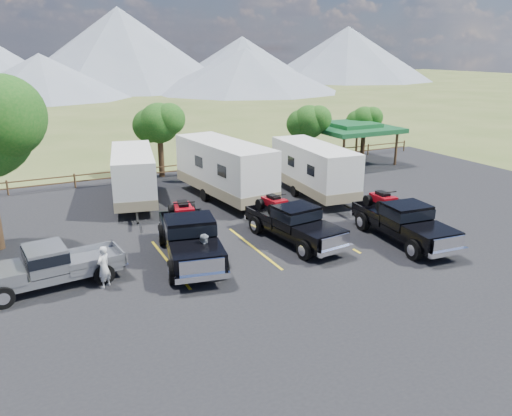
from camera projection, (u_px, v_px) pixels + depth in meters
name	position (u px, v px, depth m)	size (l,w,h in m)	color
ground	(340.00, 273.00, 20.41)	(320.00, 320.00, 0.00)	#435423
asphalt_lot	(302.00, 248.00, 22.97)	(44.00, 34.00, 0.04)	black
stall_lines	(291.00, 240.00, 23.81)	(12.12, 5.50, 0.01)	gold
tree_ne_a	(309.00, 122.00, 37.66)	(3.11, 2.92, 4.76)	black
tree_ne_b	(364.00, 120.00, 41.14)	(2.77, 2.59, 4.27)	black
tree_north	(159.00, 123.00, 34.64)	(3.46, 3.24, 5.25)	black
rail_fence	(216.00, 164.00, 36.88)	(36.12, 0.12, 1.00)	brown
pavilion	(352.00, 128.00, 39.55)	(6.20, 6.20, 3.22)	brown
mountain_range	(19.00, 53.00, 105.38)	(209.00, 71.00, 20.00)	slate
rig_left	(189.00, 236.00, 21.46)	(3.27, 6.84, 2.19)	black
rig_center	(293.00, 222.00, 23.47)	(2.66, 6.15, 1.99)	black
rig_right	(402.00, 220.00, 23.56)	(2.59, 6.37, 2.08)	black
trailer_left	(133.00, 176.00, 29.23)	(3.69, 8.91, 3.09)	white
trailer_center	(225.00, 170.00, 29.80)	(3.51, 10.10, 3.49)	white
trailer_right	(314.00, 170.00, 30.53)	(2.93, 9.22, 3.19)	white
pickup_silver	(51.00, 266.00, 18.96)	(5.70, 2.41, 1.66)	gray
person_a	(104.00, 267.00, 18.92)	(0.61, 0.40, 1.67)	silver
person_b	(205.00, 254.00, 20.10)	(0.82, 0.64, 1.69)	gray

